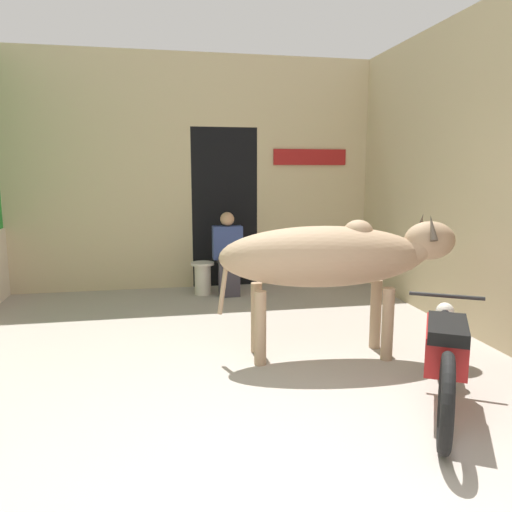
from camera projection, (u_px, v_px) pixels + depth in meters
name	position (u px, v px, depth m)	size (l,w,h in m)	color
ground_plane	(271.00, 493.00, 2.73)	(30.00, 30.00, 0.00)	#9E9389
wall_back_with_doorway	(204.00, 185.00, 7.69)	(5.40, 0.93, 3.44)	#C6B289
wall_right_with_door	(470.00, 176.00, 5.41)	(0.22, 5.12, 3.44)	#C6B289
cow	(333.00, 257.00, 4.65)	(2.28, 0.78, 1.37)	tan
motorcycle_near	(445.00, 353.00, 3.67)	(1.04, 1.67, 0.76)	black
shopkeeper_seated	(228.00, 252.00, 7.08)	(0.42, 0.33, 1.18)	#3D3842
plastic_stool	(203.00, 277.00, 7.16)	(0.33, 0.33, 0.47)	beige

